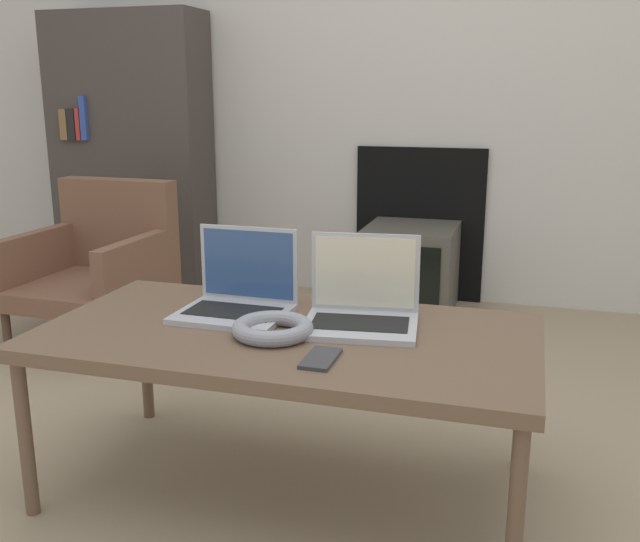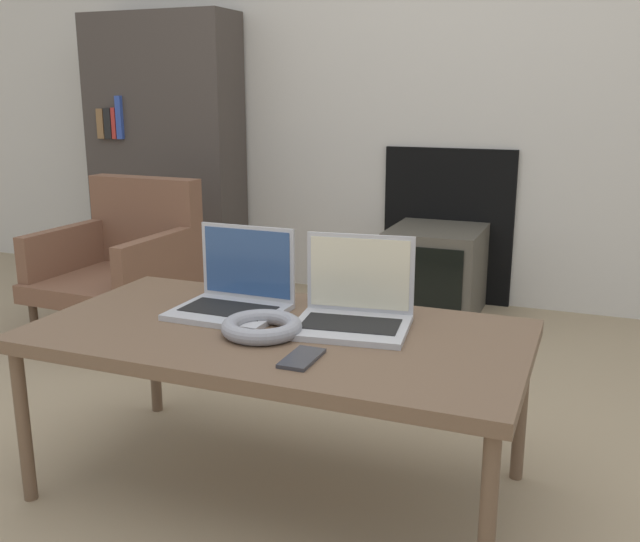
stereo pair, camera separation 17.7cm
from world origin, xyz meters
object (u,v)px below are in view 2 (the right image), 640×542
Objects in this scene: headphones at (262,327)px; tv at (435,271)px; laptop_right at (354,307)px; laptop_left at (236,294)px; phone at (302,358)px; armchair at (125,255)px.

tv is at bearing 88.29° from headphones.
laptop_right is 0.25m from headphones.
headphones is (-0.19, -0.16, -0.03)m from laptop_right.
laptop_right is at bearing -85.10° from tv.
laptop_left reaches higher than phone.
headphones reaches higher than phone.
laptop_right is 2.34× the size of phone.
headphones reaches higher than tv.
phone is at bearing -37.45° from headphones.
laptop_left is at bearing -38.84° from armchair.
tv is 0.72× the size of armchair.
tv is at bearing 83.41° from laptop_left.
tv is 1.46m from armchair.
armchair is (-1.37, 1.18, -0.12)m from phone.
laptop_left is at bearing -97.46° from tv.
laptop_right is 0.67× the size of tv.
headphones is 0.21m from phone.
phone is (0.32, -0.28, -0.04)m from laptop_left.
laptop_right is at bearing 0.81° from laptop_left.
tv is (-0.11, 1.91, -0.25)m from phone.
armchair is (-1.40, 0.90, -0.17)m from laptop_right.
laptop_left is 1.39m from armchair.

